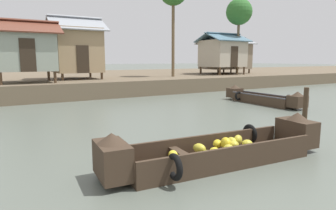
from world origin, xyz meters
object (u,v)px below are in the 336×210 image
object	(u,v)px
banana_boat	(219,149)
stilt_house_mid_right	(222,53)
stilt_house_mid_left	(76,50)
fishing_skiff_distant	(262,98)
stilt_house_left	(25,50)
mooring_post	(305,114)
stilt_house_right	(225,55)
palm_tree_mid	(239,13)

from	to	relation	value
banana_boat	stilt_house_mid_right	world-z (taller)	stilt_house_mid_right
stilt_house_mid_left	fishing_skiff_distant	bearing A→B (deg)	-55.03
stilt_house_left	stilt_house_mid_left	size ratio (longest dim) A/B	0.90
fishing_skiff_distant	stilt_house_mid_right	distance (m)	12.06
banana_boat	stilt_house_mid_left	size ratio (longest dim) A/B	1.30
stilt_house_left	mooring_post	world-z (taller)	stilt_house_left
banana_boat	stilt_house_right	xyz separation A→B (m)	(15.65, 17.50, 2.47)
palm_tree_mid	stilt_house_right	bearing A→B (deg)	83.37
stilt_house_mid_left	stilt_house_mid_right	size ratio (longest dim) A/B	1.09
mooring_post	stilt_house_mid_left	bearing A→B (deg)	99.13
stilt_house_mid_right	stilt_house_left	bearing A→B (deg)	-173.48
fishing_skiff_distant	stilt_house_right	xyz separation A→B (m)	(7.63, 11.61, 2.48)
banana_boat	mooring_post	bearing A→B (deg)	3.56
stilt_house_right	stilt_house_mid_right	bearing A→B (deg)	-138.80
stilt_house_right	fishing_skiff_distant	bearing A→B (deg)	-123.32
fishing_skiff_distant	stilt_house_left	distance (m)	13.70
stilt_house_mid_left	stilt_house_right	bearing A→B (deg)	5.08
banana_boat	fishing_skiff_distant	distance (m)	9.95
fishing_skiff_distant	mooring_post	world-z (taller)	mooring_post
fishing_skiff_distant	stilt_house_mid_left	world-z (taller)	stilt_house_mid_left
stilt_house_right	palm_tree_mid	distance (m)	4.27
stilt_house_mid_right	mooring_post	xyz separation A→B (m)	(-10.59, -15.83, -2.19)
stilt_house_mid_right	stilt_house_right	size ratio (longest dim) A/B	0.78
fishing_skiff_distant	stilt_house_mid_right	xyz separation A→B (m)	(5.96, 10.15, 2.66)
fishing_skiff_distant	stilt_house_left	world-z (taller)	stilt_house_left
mooring_post	banana_boat	bearing A→B (deg)	-176.44
banana_boat	palm_tree_mid	bearing A→B (deg)	45.27
stilt_house_mid_right	palm_tree_mid	world-z (taller)	palm_tree_mid
fishing_skiff_distant	stilt_house_right	size ratio (longest dim) A/B	0.98
banana_boat	stilt_house_left	bearing A→B (deg)	100.46
stilt_house_mid_right	banana_boat	bearing A→B (deg)	-131.08
stilt_house_mid_right	palm_tree_mid	size ratio (longest dim) A/B	0.58
stilt_house_mid_left	stilt_house_right	xyz separation A→B (m)	(14.83, 1.32, -0.25)
banana_boat	fishing_skiff_distant	bearing A→B (deg)	36.31
fishing_skiff_distant	mooring_post	bearing A→B (deg)	-129.18
stilt_house_left	mooring_post	size ratio (longest dim) A/B	2.46
stilt_house_mid_left	mooring_post	distance (m)	16.34
fishing_skiff_distant	mooring_post	xyz separation A→B (m)	(-4.63, -5.68, 0.47)
mooring_post	stilt_house_mid_right	bearing A→B (deg)	56.21
fishing_skiff_distant	stilt_house_left	size ratio (longest dim) A/B	1.30
fishing_skiff_distant	stilt_house_mid_left	bearing A→B (deg)	124.97
banana_boat	stilt_house_right	distance (m)	23.61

